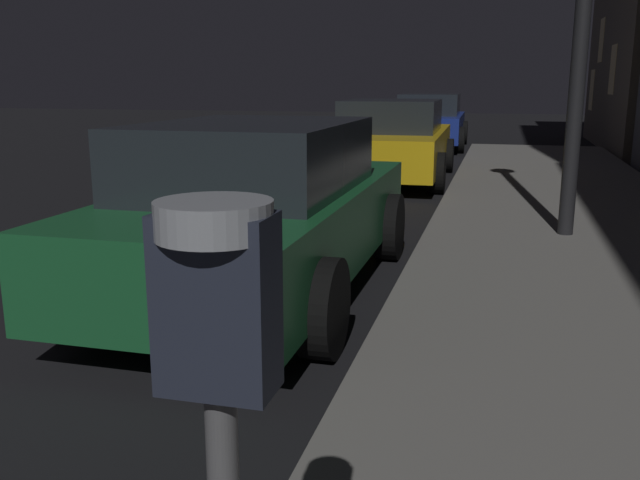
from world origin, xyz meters
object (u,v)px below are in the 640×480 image
at_px(car_yellow_cab, 392,141).
at_px(car_blue, 430,122).
at_px(parking_meter, 220,402).
at_px(car_green, 260,209).

height_order(car_yellow_cab, car_blue, same).
bearing_deg(parking_meter, car_green, 108.98).
relative_size(parking_meter, car_blue, 0.33).
xyz_separation_m(car_green, car_blue, (0.00, 13.53, -0.01)).
relative_size(car_yellow_cab, car_blue, 1.05).
bearing_deg(parking_meter, car_blue, 94.75).
bearing_deg(car_yellow_cab, car_green, -90.00).
bearing_deg(car_yellow_cab, car_blue, 90.00).
distance_m(parking_meter, car_green, 4.59).
bearing_deg(parking_meter, car_yellow_cab, 97.46).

